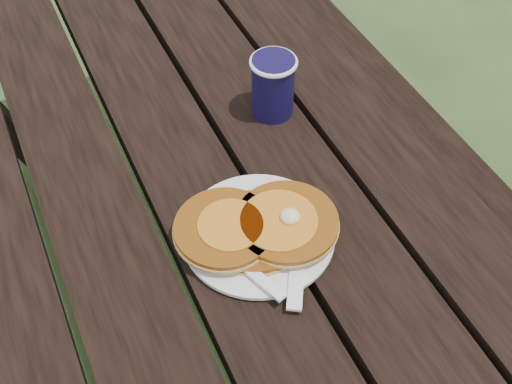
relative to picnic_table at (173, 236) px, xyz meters
name	(u,v)px	position (x,y,z in m)	size (l,w,h in m)	color
ground	(187,321)	(0.00, 0.00, -0.37)	(60.00, 60.00, 0.00)	#293E1A
picnic_table	(173,236)	(0.00, 0.00, 0.00)	(1.36, 1.80, 0.75)	black
plate	(258,234)	(0.05, -0.33, 0.39)	(0.21, 0.21, 0.01)	white
pancake_stack	(258,227)	(0.04, -0.34, 0.41)	(0.22, 0.17, 0.04)	#964F10
knife	(298,253)	(0.08, -0.39, 0.39)	(0.02, 0.18, 0.01)	white
fork	(253,273)	(0.01, -0.40, 0.40)	(0.03, 0.16, 0.01)	white
coffee_cup	(273,83)	(0.18, -0.11, 0.44)	(0.08, 0.08, 0.11)	#110D37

